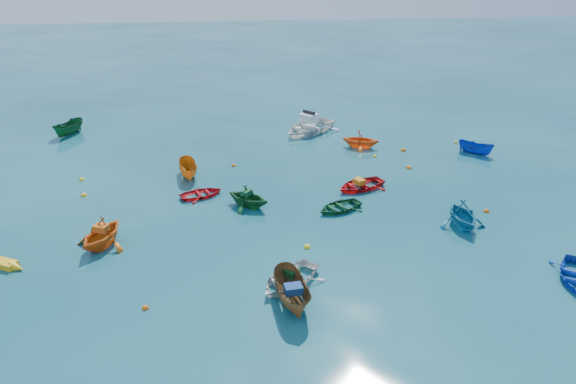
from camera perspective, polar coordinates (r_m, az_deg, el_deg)
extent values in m
plane|color=#0A404A|center=(28.92, 1.01, -4.85)|extent=(160.00, 160.00, 0.00)
imported|color=silver|center=(25.52, 0.10, -9.28)|extent=(4.04, 4.05, 0.69)
imported|color=brown|center=(24.28, 0.46, -11.28)|extent=(1.71, 3.59, 1.34)
imported|color=#0D38A9|center=(28.96, 27.17, -7.87)|extent=(3.63, 3.98, 0.68)
imported|color=orange|center=(29.89, -18.26, -5.18)|extent=(3.64, 3.86, 1.61)
imported|color=#124E29|center=(32.06, 5.22, -1.81)|extent=(3.33, 2.98, 0.57)
imported|color=teal|center=(31.69, 17.17, -3.24)|extent=(2.59, 2.98, 1.54)
imported|color=red|center=(33.97, -8.76, -0.42)|extent=(3.06, 2.64, 0.53)
imported|color=#C76712|center=(36.91, -10.02, 1.59)|extent=(1.57, 3.11, 1.15)
imported|color=#135524|center=(32.42, -4.07, -1.46)|extent=(3.50, 3.43, 1.40)
imported|color=red|center=(34.89, 7.34, 0.37)|extent=(3.89, 3.46, 0.67)
imported|color=#0D30A3|center=(42.39, 18.45, 3.75)|extent=(2.53, 2.43, 0.99)
imported|color=orange|center=(41.72, 7.35, 4.52)|extent=(3.31, 3.09, 1.40)
imported|color=#124F26|center=(47.36, -21.29, 5.48)|extent=(2.42, 3.26, 1.19)
imported|color=white|center=(44.75, 2.12, 6.12)|extent=(6.11, 6.03, 1.64)
cube|color=#12491C|center=(25.30, 0.24, -8.20)|extent=(0.91, 0.90, 0.35)
cube|color=navy|center=(23.67, 0.55, -9.84)|extent=(0.79, 0.64, 0.35)
cube|color=#D65E16|center=(29.47, -18.45, -3.49)|extent=(0.84, 0.75, 0.33)
cube|color=#124826|center=(32.11, -4.26, -0.06)|extent=(0.73, 0.76, 0.29)
cube|color=orange|center=(34.63, 7.25, 1.08)|extent=(0.74, 0.81, 0.32)
sphere|color=#D2570B|center=(24.75, -14.28, -11.40)|extent=(0.31, 0.31, 0.31)
sphere|color=yellow|center=(28.23, 1.95, -5.65)|extent=(0.37, 0.37, 0.37)
sphere|color=#D7630B|center=(33.64, 19.49, -1.90)|extent=(0.35, 0.35, 0.35)
sphere|color=yellow|center=(35.77, -20.02, -0.37)|extent=(0.38, 0.38, 0.38)
sphere|color=#FB600D|center=(38.16, -5.55, 2.65)|extent=(0.31, 0.31, 0.31)
sphere|color=yellow|center=(40.04, 8.83, 3.55)|extent=(0.31, 0.31, 0.31)
sphere|color=orange|center=(38.49, 12.16, 2.39)|extent=(0.38, 0.38, 0.38)
sphere|color=yellow|center=(38.13, -20.22, 1.15)|extent=(0.34, 0.34, 0.34)
sphere|color=#D9650B|center=(41.55, 11.62, 4.13)|extent=(0.38, 0.38, 0.38)
sphere|color=yellow|center=(44.20, 16.68, 4.83)|extent=(0.29, 0.29, 0.29)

